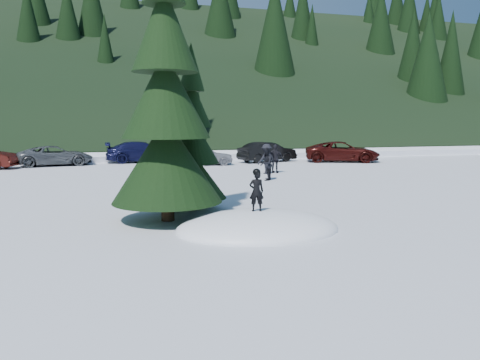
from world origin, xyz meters
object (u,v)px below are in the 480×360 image
object	(u,v)px
child_skier	(256,191)
car_6	(342,152)
car_4	(204,155)
spruce_short	(192,146)
car_3	(142,152)
spruce_tall	(166,106)
car_5	(267,152)
car_2	(55,156)
adult_0	(266,164)
adult_1	(275,159)
adult_2	(266,159)

from	to	relation	value
child_skier	car_6	xyz separation A→B (m)	(12.35, 18.29, -0.30)
car_4	car_6	world-z (taller)	car_6
spruce_short	car_3	distance (m)	18.79
spruce_tall	car_5	size ratio (longest dim) A/B	1.99
child_skier	car_4	bearing A→B (deg)	-88.76
car_2	spruce_tall	bearing A→B (deg)	-175.65
adult_0	car_4	distance (m)	8.75
car_2	car_5	distance (m)	14.33
spruce_tall	car_3	world-z (taller)	spruce_tall
spruce_tall	car_2	size ratio (longest dim) A/B	1.83
adult_1	car_5	world-z (taller)	adult_1
car_2	car_3	distance (m)	5.76
car_3	car_2	bearing A→B (deg)	99.22
spruce_short	adult_0	bearing A→B (deg)	54.15
spruce_tall	car_3	size ratio (longest dim) A/B	1.70
car_3	car_4	distance (m)	5.04
adult_1	adult_2	bearing A→B (deg)	58.35
child_skier	adult_2	size ratio (longest dim) A/B	0.66
child_skier	car_2	bearing A→B (deg)	-62.84
car_3	adult_2	bearing A→B (deg)	-147.43
spruce_short	adult_0	distance (m)	8.37
child_skier	adult_1	world-z (taller)	adult_1
car_4	car_6	xyz separation A→B (m)	(10.08, -0.14, 0.07)
adult_1	spruce_short	bearing A→B (deg)	93.21
car_6	child_skier	bearing A→B (deg)	167.37
car_2	car_4	size ratio (longest dim) A/B	1.22
adult_0	child_skier	bearing A→B (deg)	6.58
car_5	car_6	bearing A→B (deg)	-122.24
child_skier	adult_0	bearing A→B (deg)	-102.21
spruce_tall	adult_2	xyz separation A→B (m)	(6.81, 10.83, -2.49)
spruce_tall	car_4	xyz separation A→B (m)	(4.46, 16.75, -2.66)
adult_0	car_5	size ratio (longest dim) A/B	0.37
adult_0	adult_2	world-z (taller)	adult_2
child_skier	car_4	size ratio (longest dim) A/B	0.28
adult_0	car_6	xyz separation A→B (m)	(8.70, 8.51, -0.08)
spruce_tall	car_6	size ratio (longest dim) A/B	1.64
spruce_short	car_2	size ratio (longest dim) A/B	1.14
adult_1	car_4	xyz separation A→B (m)	(-2.96, 5.67, -0.15)
spruce_short	adult_2	size ratio (longest dim) A/B	3.24
car_3	car_5	size ratio (longest dim) A/B	1.17
adult_1	car_6	bearing A→B (deg)	-105.34
spruce_short	car_6	size ratio (longest dim) A/B	1.03
car_4	child_skier	bearing A→B (deg)	173.89
spruce_tall	car_2	world-z (taller)	spruce_tall
car_3	adult_1	bearing A→B (deg)	-144.13
car_4	car_5	xyz separation A→B (m)	(4.88, 1.24, 0.06)
adult_1	car_5	bearing A→B (deg)	-68.73
adult_1	car_2	bearing A→B (deg)	3.62
car_3	car_6	bearing A→B (deg)	-104.88
child_skier	car_6	bearing A→B (deg)	-115.77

